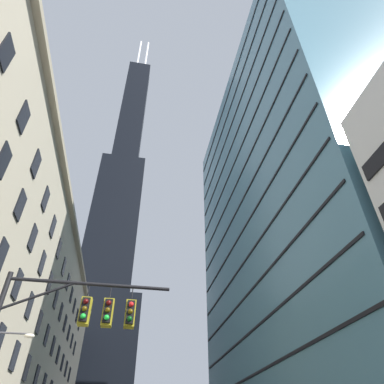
% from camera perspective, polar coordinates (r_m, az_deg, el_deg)
% --- Properties ---
extents(dark_skyscraper, '(22.09, 22.09, 181.20)m').
position_cam_1_polar(dark_skyscraper, '(112.17, -13.74, -10.38)').
color(dark_skyscraper, black).
rests_on(dark_skyscraper, ground).
extents(glass_office_midrise, '(15.97, 42.01, 55.13)m').
position_cam_1_polar(glass_office_midrise, '(48.52, 17.00, -3.84)').
color(glass_office_midrise, teal).
rests_on(glass_office_midrise, ground).
extents(traffic_signal_mast, '(6.49, 0.63, 7.36)m').
position_cam_1_polar(traffic_signal_mast, '(14.27, -19.57, -20.94)').
color(traffic_signal_mast, black).
rests_on(traffic_signal_mast, sidewalk_left).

